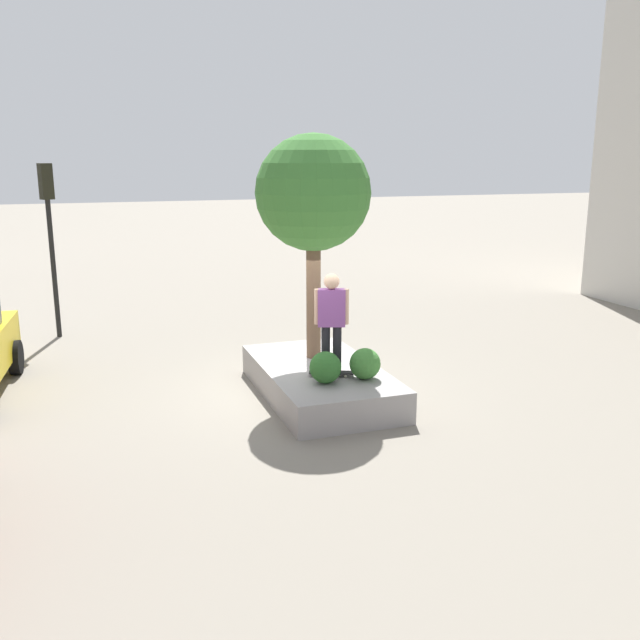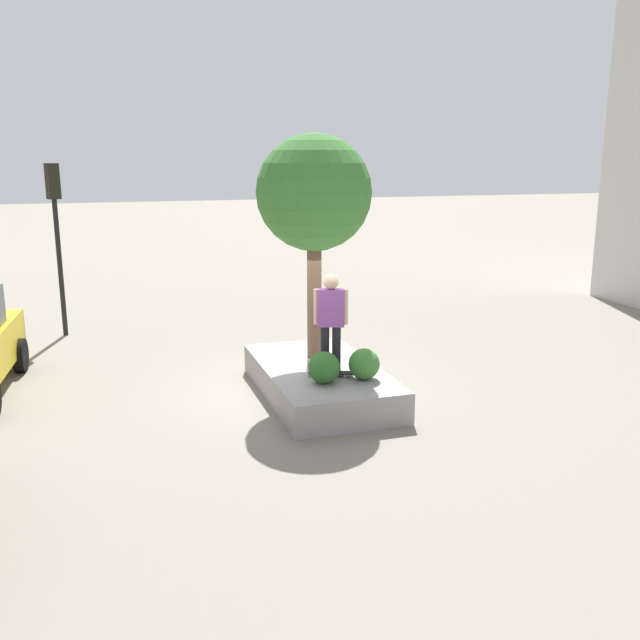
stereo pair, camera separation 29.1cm
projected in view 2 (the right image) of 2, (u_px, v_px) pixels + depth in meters
ground_plane at (301, 392)px, 13.34m from camera, size 120.00×120.00×0.00m
planter_ledge at (320, 381)px, 13.06m from camera, size 3.88×2.08×0.57m
plaza_tree at (314, 195)px, 12.91m from camera, size 2.18×2.18×4.27m
boxwood_shrub at (364, 364)px, 12.21m from camera, size 0.56×0.56×0.56m
hedge_clump at (324, 367)px, 12.00m from camera, size 0.56×0.56×0.56m
skateboard at (331, 373)px, 12.43m from camera, size 0.50×0.82×0.07m
skateboarder at (331, 316)px, 12.19m from camera, size 0.35×0.58×1.79m
traffic_light_corner at (56, 219)px, 16.90m from camera, size 0.37×0.36×4.25m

